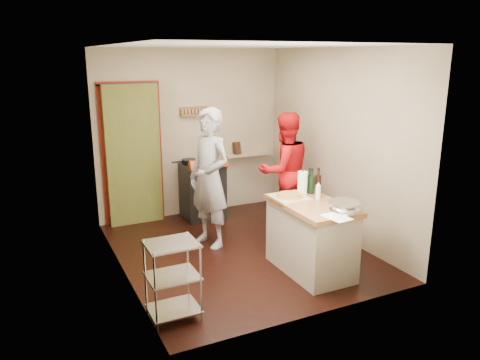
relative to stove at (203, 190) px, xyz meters
name	(u,v)px	position (x,y,z in m)	size (l,w,h in m)	color
floor	(239,250)	(-0.05, -1.42, -0.45)	(3.50, 3.50, 0.00)	black
back_wall	(151,147)	(-0.69, 0.36, 0.68)	(3.00, 0.44, 2.60)	tan
left_wall	(118,166)	(-1.55, -1.42, 0.85)	(0.04, 3.50, 2.60)	tan
right_wall	(337,144)	(1.45, -1.42, 0.85)	(0.04, 3.50, 2.60)	tan
ceiling	(239,45)	(-0.05, -1.42, 2.16)	(3.00, 3.50, 0.02)	white
stove	(203,190)	(0.00, 0.00, 0.00)	(0.60, 0.63, 1.00)	black
wire_shelving	(173,277)	(-1.33, -2.62, -0.01)	(0.48, 0.40, 0.80)	silver
island	(311,235)	(0.46, -2.32, 0.00)	(0.69, 1.24, 1.16)	#B6AC9A
person_stripe	(209,178)	(-0.30, -1.06, 0.48)	(0.67, 0.44, 1.85)	silver
person_red	(284,171)	(0.95, -0.88, 0.41)	(0.83, 0.65, 1.71)	red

